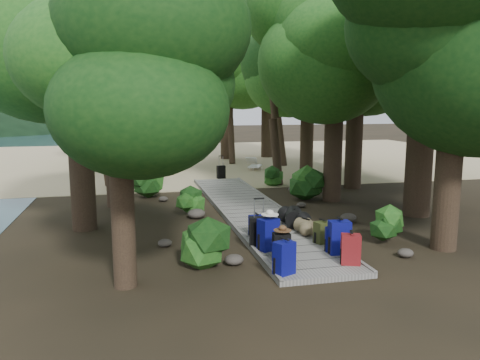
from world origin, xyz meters
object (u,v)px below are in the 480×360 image
object	(u,v)px
backpack_left_a	(284,256)
kayak	(151,171)
sun_lounger	(255,164)
backpack_left_b	(281,245)
duffel_right_khaki	(306,226)
backpack_right_c	(333,238)
backpack_left_d	(257,224)
backpack_right_d	(323,231)
backpack_right_b	(339,236)
lone_suitcase_on_sand	(221,172)
backpack_right_a	(351,248)
suitcase_on_boardwalk	(259,231)
duffel_right_black	(294,217)
backpack_left_c	(268,233)

from	to	relation	value
backpack_left_a	kayak	world-z (taller)	backpack_left_a
sun_lounger	backpack_left_b	bearing A→B (deg)	-78.62
duffel_right_khaki	kayak	world-z (taller)	duffel_right_khaki
backpack_right_c	backpack_left_a	bearing A→B (deg)	-126.53
backpack_left_d	backpack_right_d	distance (m)	1.66
backpack_left_d	duffel_right_khaki	bearing A→B (deg)	-11.32
backpack_right_b	backpack_right_c	bearing A→B (deg)	112.44
backpack_right_d	lone_suitcase_on_sand	distance (m)	10.69
backpack_left_b	backpack_right_a	bearing A→B (deg)	-15.86
backpack_left_d	suitcase_on_boardwalk	distance (m)	0.86
backpack_right_d	suitcase_on_boardwalk	xyz separation A→B (m)	(-1.52, 0.15, 0.05)
backpack_right_a	backpack_left_d	bearing A→B (deg)	137.88
backpack_right_b	backpack_left_d	bearing A→B (deg)	133.23
backpack_right_b	backpack_right_d	size ratio (longest dim) A/B	1.43
backpack_left_a	suitcase_on_boardwalk	bearing A→B (deg)	65.53
backpack_right_c	backpack_right_d	distance (m)	0.64
backpack_left_d	sun_lounger	bearing A→B (deg)	69.68
backpack_left_a	sun_lounger	size ratio (longest dim) A/B	0.40
duffel_right_black	backpack_left_d	bearing A→B (deg)	-134.50
backpack_left_d	backpack_right_a	distance (m)	2.82
backpack_left_b	lone_suitcase_on_sand	distance (m)	11.71
backpack_left_a	suitcase_on_boardwalk	size ratio (longest dim) A/B	1.07
kayak	suitcase_on_boardwalk	bearing A→B (deg)	-90.28
backpack_left_d	backpack_right_c	world-z (taller)	backpack_right_c
lone_suitcase_on_sand	kayak	xyz separation A→B (m)	(-3.03, 1.91, -0.14)
backpack_left_b	backpack_left_d	size ratio (longest dim) A/B	1.18
duffel_right_khaki	duffel_right_black	distance (m)	0.77
backpack_left_c	backpack_right_d	distance (m)	1.43
backpack_right_b	lone_suitcase_on_sand	size ratio (longest dim) A/B	1.39
backpack_left_d	suitcase_on_boardwalk	xyz separation A→B (m)	(-0.18, -0.84, 0.06)
backpack_right_c	duffel_right_black	bearing A→B (deg)	109.96
backpack_left_d	sun_lounger	size ratio (longest dim) A/B	0.31
backpack_left_a	backpack_right_a	size ratio (longest dim) A/B	1.03
backpack_right_d	backpack_left_c	bearing A→B (deg)	171.92
backpack_left_d	duffel_right_black	world-z (taller)	backpack_left_d
backpack_right_d	backpack_right_a	bearing A→B (deg)	-108.34
backpack_left_b	backpack_right_b	distance (m)	1.39
backpack_left_b	backpack_right_b	bearing A→B (deg)	12.54
backpack_right_a	duffel_right_black	world-z (taller)	backpack_right_a
backpack_left_c	backpack_left_d	xyz separation A→B (m)	(0.06, 1.21, -0.12)
backpack_right_c	sun_lounger	xyz separation A→B (m)	(1.88, 13.78, -0.11)
backpack_left_b	sun_lounger	bearing A→B (deg)	83.20
backpack_left_b	backpack_left_d	xyz separation A→B (m)	(0.00, 1.98, -0.05)
backpack_right_b	backpack_right_d	world-z (taller)	backpack_right_b
backpack_right_a	backpack_left_a	bearing A→B (deg)	-150.96
backpack_right_c	lone_suitcase_on_sand	bearing A→B (deg)	109.04
backpack_left_d	lone_suitcase_on_sand	world-z (taller)	backpack_left_d
backpack_right_d	sun_lounger	distance (m)	13.27
suitcase_on_boardwalk	kayak	distance (m)	12.58
backpack_right_b	backpack_right_d	bearing A→B (deg)	98.39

